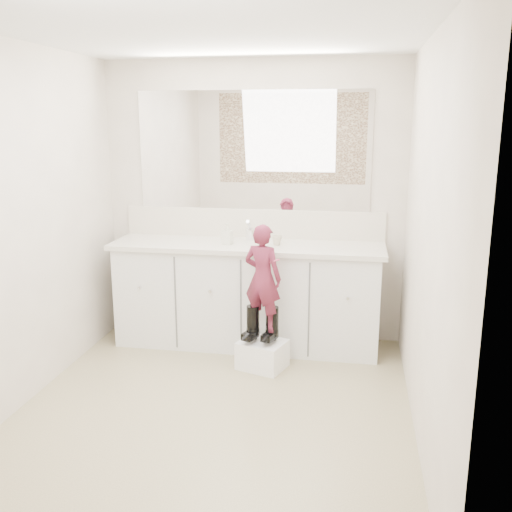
# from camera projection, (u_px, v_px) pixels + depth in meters

# --- Properties ---
(floor) EXTENTS (3.00, 3.00, 0.00)m
(floor) POSITION_uv_depth(u_px,v_px,m) (213.00, 412.00, 3.80)
(floor) COLOR #817254
(floor) RESTS_ON ground
(ceiling) EXTENTS (3.00, 3.00, 0.00)m
(ceiling) POSITION_uv_depth(u_px,v_px,m) (206.00, 29.00, 3.24)
(ceiling) COLOR white
(ceiling) RESTS_ON wall_back
(wall_back) EXTENTS (2.60, 0.00, 2.60)m
(wall_back) POSITION_uv_depth(u_px,v_px,m) (253.00, 202.00, 4.96)
(wall_back) COLOR #C1B4A5
(wall_back) RESTS_ON floor
(wall_front) EXTENTS (2.60, 0.00, 2.60)m
(wall_front) POSITION_uv_depth(u_px,v_px,m) (107.00, 315.00, 2.08)
(wall_front) COLOR #C1B4A5
(wall_front) RESTS_ON floor
(wall_left) EXTENTS (0.00, 3.00, 3.00)m
(wall_left) POSITION_uv_depth(u_px,v_px,m) (18.00, 229.00, 3.74)
(wall_left) COLOR #C1B4A5
(wall_left) RESTS_ON floor
(wall_right) EXTENTS (0.00, 3.00, 3.00)m
(wall_right) POSITION_uv_depth(u_px,v_px,m) (428.00, 243.00, 3.30)
(wall_right) COLOR #C1B4A5
(wall_right) RESTS_ON floor
(vanity_cabinet) EXTENTS (2.20, 0.55, 0.85)m
(vanity_cabinet) POSITION_uv_depth(u_px,v_px,m) (247.00, 296.00, 4.87)
(vanity_cabinet) COLOR silver
(vanity_cabinet) RESTS_ON floor
(countertop) EXTENTS (2.28, 0.58, 0.04)m
(countertop) POSITION_uv_depth(u_px,v_px,m) (247.00, 246.00, 4.75)
(countertop) COLOR beige
(countertop) RESTS_ON vanity_cabinet
(backsplash) EXTENTS (2.28, 0.03, 0.25)m
(backsplash) POSITION_uv_depth(u_px,v_px,m) (253.00, 223.00, 4.98)
(backsplash) COLOR beige
(backsplash) RESTS_ON countertop
(mirror) EXTENTS (2.00, 0.02, 1.00)m
(mirror) POSITION_uv_depth(u_px,v_px,m) (253.00, 151.00, 4.84)
(mirror) COLOR white
(mirror) RESTS_ON wall_back
(dot_panel) EXTENTS (2.00, 0.01, 1.20)m
(dot_panel) POSITION_uv_depth(u_px,v_px,m) (101.00, 192.00, 1.99)
(dot_panel) COLOR #472819
(dot_panel) RESTS_ON wall_front
(faucet) EXTENTS (0.08, 0.08, 0.10)m
(faucet) POSITION_uv_depth(u_px,v_px,m) (250.00, 234.00, 4.90)
(faucet) COLOR silver
(faucet) RESTS_ON countertop
(cup) EXTENTS (0.10, 0.10, 0.08)m
(cup) POSITION_uv_depth(u_px,v_px,m) (277.00, 240.00, 4.69)
(cup) COLOR beige
(cup) RESTS_ON countertop
(soap_bottle) EXTENTS (0.09, 0.09, 0.17)m
(soap_bottle) POSITION_uv_depth(u_px,v_px,m) (227.00, 234.00, 4.72)
(soap_bottle) COLOR beige
(soap_bottle) RESTS_ON countertop
(step_stool) EXTENTS (0.41, 0.38, 0.22)m
(step_stool) POSITION_uv_depth(u_px,v_px,m) (262.00, 354.00, 4.45)
(step_stool) COLOR white
(step_stool) RESTS_ON floor
(boot_left) EXTENTS (0.16, 0.21, 0.28)m
(boot_left) POSITION_uv_depth(u_px,v_px,m) (253.00, 324.00, 4.41)
(boot_left) COLOR black
(boot_left) RESTS_ON step_stool
(boot_right) EXTENTS (0.16, 0.21, 0.28)m
(boot_right) POSITION_uv_depth(u_px,v_px,m) (272.00, 325.00, 4.38)
(boot_right) COLOR black
(boot_right) RESTS_ON step_stool
(toddler) EXTENTS (0.35, 0.28, 0.83)m
(toddler) POSITION_uv_depth(u_px,v_px,m) (263.00, 278.00, 4.31)
(toddler) COLOR #9D3053
(toddler) RESTS_ON step_stool
(toothbrush) EXTENTS (0.13, 0.05, 0.06)m
(toothbrush) POSITION_uv_depth(u_px,v_px,m) (271.00, 262.00, 4.23)
(toothbrush) COLOR #DE567E
(toothbrush) RESTS_ON toddler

